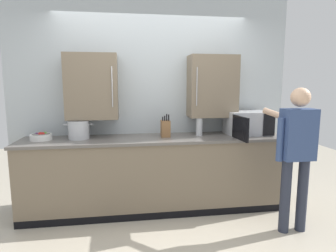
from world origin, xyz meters
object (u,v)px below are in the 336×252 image
Objects in this scene: microwave_oven at (246,123)px; fruit_bowl at (41,136)px; stock_pot at (79,130)px; person_figure at (296,147)px; knife_block at (165,128)px; thermos_flask at (199,123)px.

microwave_oven reaches higher than fruit_bowl.
microwave_oven is 2.14m from stock_pot.
stock_pot is 0.22× the size of person_figure.
microwave_oven is at bearing -0.60° from stock_pot.
microwave_oven reaches higher than stock_pot.
knife_block reaches higher than stock_pot.
stock_pot is at bearing 160.80° from person_figure.
knife_block is at bearing 147.94° from person_figure.
fruit_bowl is (-0.44, -0.01, -0.07)m from stock_pot.
microwave_oven is at bearing -1.35° from thermos_flask.
microwave_oven is 1.07m from knife_block.
microwave_oven is 0.84m from person_figure.
microwave_oven is at bearing 105.30° from person_figure.
knife_block reaches higher than fruit_bowl.
fruit_bowl is at bearing -179.18° from stock_pot.
thermos_flask is at bearing 136.13° from person_figure.
microwave_oven is at bearing -0.36° from fruit_bowl.
fruit_bowl is (-1.95, 0.00, -0.12)m from thermos_flask.
fruit_bowl is at bearing 179.64° from microwave_oven.
person_figure reaches higher than thermos_flask.
thermos_flask is at bearing -0.29° from stock_pot.
stock_pot is 1.52m from thermos_flask.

